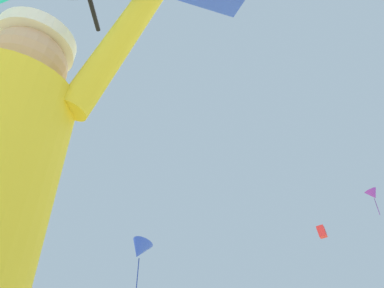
% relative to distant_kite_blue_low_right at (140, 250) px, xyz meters
% --- Properties ---
extents(distant_kite_blue_low_right, '(2.07, 2.07, 3.25)m').
position_rel_distant_kite_blue_low_right_xyz_m(distant_kite_blue_low_right, '(0.00, 0.00, 0.00)').
color(distant_kite_blue_low_right, blue).
extents(distant_kite_purple_overhead_distant, '(1.13, 0.97, 2.21)m').
position_rel_distant_kite_blue_low_right_xyz_m(distant_kite_purple_overhead_distant, '(16.87, 5.78, 5.00)').
color(distant_kite_purple_overhead_distant, purple).
extents(distant_kite_teal_far_center, '(0.92, 0.95, 0.38)m').
position_rel_distant_kite_blue_low_right_xyz_m(distant_kite_teal_far_center, '(0.76, -6.39, 13.80)').
color(distant_kite_teal_far_center, '#19B2AD').
extents(distant_kite_red_low_left, '(0.90, 0.94, 1.13)m').
position_rel_distant_kite_blue_low_right_xyz_m(distant_kite_red_low_left, '(13.55, 10.73, 3.70)').
color(distant_kite_red_low_left, red).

